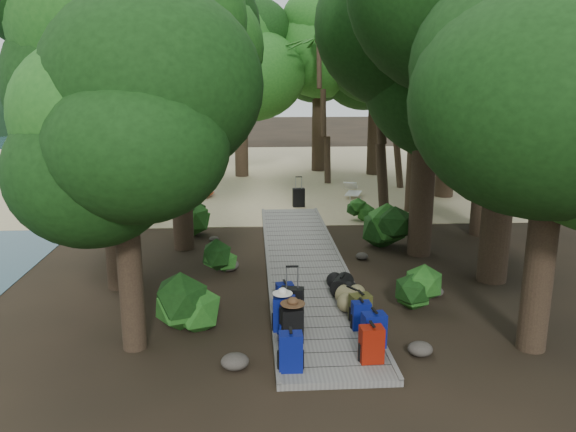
{
  "coord_description": "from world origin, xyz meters",
  "views": [
    {
      "loc": [
        -1.33,
        -12.8,
        4.71
      ],
      "look_at": [
        -0.35,
        2.37,
        1.0
      ],
      "focal_mm": 35.0,
      "sensor_mm": 36.0,
      "label": 1
    }
  ],
  "objects_px": {
    "backpack_left_d": "(285,293)",
    "kayak": "(206,194)",
    "backpack_left_b": "(292,324)",
    "lone_suitcase_on_sand": "(299,198)",
    "backpack_right_c": "(361,314)",
    "backpack_right_d": "(360,306)",
    "sun_lounger": "(353,191)",
    "duffel_right_khaki": "(352,298)",
    "backpack_left_a": "(291,350)",
    "duffel_right_black": "(342,285)",
    "backpack_right_a": "(371,342)",
    "backpack_right_b": "(374,329)",
    "backpack_left_c": "(284,312)",
    "suitcase_on_boardwalk": "(292,305)"
  },
  "relations": [
    {
      "from": "backpack_right_c",
      "to": "suitcase_on_boardwalk",
      "type": "relative_size",
      "value": 0.86
    },
    {
      "from": "backpack_right_c",
      "to": "lone_suitcase_on_sand",
      "type": "xyz_separation_m",
      "value": [
        -0.27,
        10.94,
        -0.04
      ]
    },
    {
      "from": "backpack_left_d",
      "to": "backpack_right_d",
      "type": "distance_m",
      "value": 1.66
    },
    {
      "from": "backpack_left_d",
      "to": "kayak",
      "type": "height_order",
      "value": "backpack_left_d"
    },
    {
      "from": "backpack_right_a",
      "to": "backpack_right_c",
      "type": "height_order",
      "value": "backpack_right_a"
    },
    {
      "from": "backpack_left_c",
      "to": "backpack_right_c",
      "type": "bearing_deg",
      "value": 5.89
    },
    {
      "from": "backpack_left_b",
      "to": "backpack_left_d",
      "type": "height_order",
      "value": "backpack_left_b"
    },
    {
      "from": "backpack_right_d",
      "to": "sun_lounger",
      "type": "relative_size",
      "value": 0.36
    },
    {
      "from": "backpack_right_a",
      "to": "backpack_right_b",
      "type": "height_order",
      "value": "backpack_right_b"
    },
    {
      "from": "backpack_left_a",
      "to": "backpack_right_c",
      "type": "height_order",
      "value": "backpack_left_a"
    },
    {
      "from": "backpack_left_b",
      "to": "suitcase_on_boardwalk",
      "type": "bearing_deg",
      "value": 74.77
    },
    {
      "from": "backpack_left_c",
      "to": "backpack_right_c",
      "type": "height_order",
      "value": "backpack_left_c"
    },
    {
      "from": "backpack_left_b",
      "to": "backpack_right_c",
      "type": "height_order",
      "value": "backpack_left_b"
    },
    {
      "from": "duffel_right_black",
      "to": "backpack_right_a",
      "type": "bearing_deg",
      "value": -67.87
    },
    {
      "from": "backpack_left_d",
      "to": "duffel_right_black",
      "type": "xyz_separation_m",
      "value": [
        1.3,
        0.57,
        -0.07
      ]
    },
    {
      "from": "backpack_left_c",
      "to": "lone_suitcase_on_sand",
      "type": "height_order",
      "value": "backpack_left_c"
    },
    {
      "from": "backpack_right_c",
      "to": "lone_suitcase_on_sand",
      "type": "bearing_deg",
      "value": 88.55
    },
    {
      "from": "backpack_left_b",
      "to": "backpack_right_a",
      "type": "height_order",
      "value": "backpack_left_b"
    },
    {
      "from": "kayak",
      "to": "sun_lounger",
      "type": "xyz_separation_m",
      "value": [
        6.02,
        -0.27,
        0.12
      ]
    },
    {
      "from": "backpack_left_d",
      "to": "kayak",
      "type": "relative_size",
      "value": 0.18
    },
    {
      "from": "backpack_right_d",
      "to": "sun_lounger",
      "type": "xyz_separation_m",
      "value": [
        2.06,
        12.19,
        -0.13
      ]
    },
    {
      "from": "backpack_left_b",
      "to": "duffel_right_black",
      "type": "distance_m",
      "value": 2.6
    },
    {
      "from": "duffel_right_black",
      "to": "kayak",
      "type": "height_order",
      "value": "duffel_right_black"
    },
    {
      "from": "backpack_right_b",
      "to": "backpack_right_d",
      "type": "xyz_separation_m",
      "value": [
        -0.02,
        1.15,
        -0.06
      ]
    },
    {
      "from": "backpack_left_a",
      "to": "duffel_right_black",
      "type": "relative_size",
      "value": 1.13
    },
    {
      "from": "backpack_left_d",
      "to": "kayak",
      "type": "distance_m",
      "value": 11.87
    },
    {
      "from": "backpack_left_a",
      "to": "lone_suitcase_on_sand",
      "type": "relative_size",
      "value": 1.02
    },
    {
      "from": "duffel_right_khaki",
      "to": "lone_suitcase_on_sand",
      "type": "xyz_separation_m",
      "value": [
        -0.27,
        9.91,
        0.05
      ]
    },
    {
      "from": "backpack_left_a",
      "to": "backpack_left_d",
      "type": "xyz_separation_m",
      "value": [
        0.06,
        2.68,
        -0.09
      ]
    },
    {
      "from": "backpack_left_b",
      "to": "lone_suitcase_on_sand",
      "type": "relative_size",
      "value": 1.01
    },
    {
      "from": "sun_lounger",
      "to": "lone_suitcase_on_sand",
      "type": "bearing_deg",
      "value": -127.65
    },
    {
      "from": "backpack_left_b",
      "to": "duffel_right_khaki",
      "type": "xyz_separation_m",
      "value": [
        1.35,
        1.51,
        -0.16
      ]
    },
    {
      "from": "backpack_left_a",
      "to": "suitcase_on_boardwalk",
      "type": "distance_m",
      "value": 1.9
    },
    {
      "from": "backpack_right_a",
      "to": "lone_suitcase_on_sand",
      "type": "xyz_separation_m",
      "value": [
        -0.2,
        12.21,
        -0.09
      ]
    },
    {
      "from": "backpack_right_b",
      "to": "backpack_right_c",
      "type": "relative_size",
      "value": 1.22
    },
    {
      "from": "backpack_left_d",
      "to": "lone_suitcase_on_sand",
      "type": "height_order",
      "value": "lone_suitcase_on_sand"
    },
    {
      "from": "backpack_right_b",
      "to": "backpack_right_c",
      "type": "distance_m",
      "value": 0.8
    },
    {
      "from": "backpack_right_b",
      "to": "backpack_right_d",
      "type": "relative_size",
      "value": 1.2
    },
    {
      "from": "duffel_right_black",
      "to": "backpack_right_d",
      "type": "bearing_deg",
      "value": -62.81
    },
    {
      "from": "backpack_right_b",
      "to": "suitcase_on_boardwalk",
      "type": "bearing_deg",
      "value": 130.13
    },
    {
      "from": "backpack_left_b",
      "to": "lone_suitcase_on_sand",
      "type": "xyz_separation_m",
      "value": [
        1.08,
        11.41,
        -0.1
      ]
    },
    {
      "from": "backpack_left_c",
      "to": "lone_suitcase_on_sand",
      "type": "distance_m",
      "value": 11.03
    },
    {
      "from": "backpack_right_c",
      "to": "backpack_right_d",
      "type": "distance_m",
      "value": 0.36
    },
    {
      "from": "backpack_right_c",
      "to": "sun_lounger",
      "type": "relative_size",
      "value": 0.35
    },
    {
      "from": "backpack_left_b",
      "to": "backpack_right_d",
      "type": "height_order",
      "value": "backpack_left_b"
    },
    {
      "from": "backpack_left_d",
      "to": "backpack_right_c",
      "type": "height_order",
      "value": "backpack_right_c"
    },
    {
      "from": "lone_suitcase_on_sand",
      "to": "backpack_right_a",
      "type": "bearing_deg",
      "value": -92.31
    },
    {
      "from": "duffel_right_khaki",
      "to": "kayak",
      "type": "distance_m",
      "value": 12.41
    },
    {
      "from": "backpack_left_b",
      "to": "backpack_right_a",
      "type": "distance_m",
      "value": 1.51
    },
    {
      "from": "backpack_left_c",
      "to": "duffel_right_black",
      "type": "bearing_deg",
      "value": 57.73
    }
  ]
}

